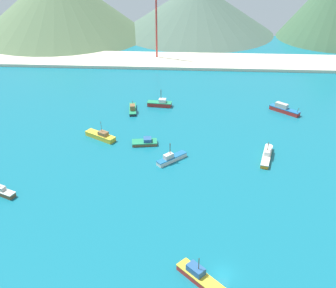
% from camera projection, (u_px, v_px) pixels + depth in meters
% --- Properties ---
extents(ground, '(260.00, 280.00, 0.50)m').
position_uv_depth(ground, '(215.00, 179.00, 96.37)').
color(ground, '#146B7F').
extents(fishing_boat_0, '(7.30, 4.21, 1.91)m').
position_uv_depth(fishing_boat_0, '(145.00, 142.00, 110.66)').
color(fishing_boat_0, brown).
rests_on(fishing_boat_0, ground).
extents(fishing_boat_1, '(3.42, 9.37, 2.53)m').
position_uv_depth(fishing_boat_1, '(133.00, 109.00, 130.04)').
color(fishing_boat_1, '#232328').
rests_on(fishing_boat_1, ground).
extents(fishing_boat_2, '(4.77, 11.25, 4.56)m').
position_uv_depth(fishing_boat_2, '(267.00, 155.00, 104.15)').
color(fishing_boat_2, orange).
rests_on(fishing_boat_2, ground).
extents(fishing_boat_3, '(7.73, 7.53, 5.37)m').
position_uv_depth(fishing_boat_3, '(171.00, 158.00, 102.75)').
color(fishing_boat_3, silver).
rests_on(fishing_boat_3, ground).
extents(fishing_boat_4, '(8.23, 3.28, 5.86)m').
position_uv_depth(fishing_boat_4, '(160.00, 103.00, 133.54)').
color(fishing_boat_4, red).
rests_on(fishing_boat_4, ground).
extents(fishing_boat_6, '(9.54, 7.09, 5.42)m').
position_uv_depth(fishing_boat_6, '(101.00, 136.00, 113.51)').
color(fishing_boat_6, gold).
rests_on(fishing_boat_6, ground).
extents(fishing_boat_7, '(8.59, 8.37, 4.93)m').
position_uv_depth(fishing_boat_7, '(200.00, 277.00, 68.39)').
color(fishing_boat_7, red).
rests_on(fishing_boat_7, ground).
extents(fishing_boat_9, '(9.21, 8.19, 2.95)m').
position_uv_depth(fishing_boat_9, '(284.00, 109.00, 129.18)').
color(fishing_boat_9, red).
rests_on(fishing_boat_9, ground).
extents(beach_strip, '(247.00, 22.24, 1.20)m').
position_uv_depth(beach_strip, '(207.00, 61.00, 175.16)').
color(beach_strip, beige).
rests_on(beach_strip, ground).
extents(hill_west, '(91.00, 91.00, 34.12)m').
position_uv_depth(hill_west, '(59.00, 3.00, 209.26)').
color(hill_west, '#56704C').
rests_on(hill_west, ground).
extents(hill_central, '(84.59, 84.59, 25.95)m').
position_uv_depth(hill_central, '(197.00, 8.00, 217.86)').
color(hill_central, '#4C6656').
rests_on(hill_central, ground).
extents(radio_tower, '(3.50, 2.80, 35.01)m').
position_uv_depth(radio_tower, '(156.00, 19.00, 170.77)').
color(radio_tower, '#B7332D').
rests_on(radio_tower, ground).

